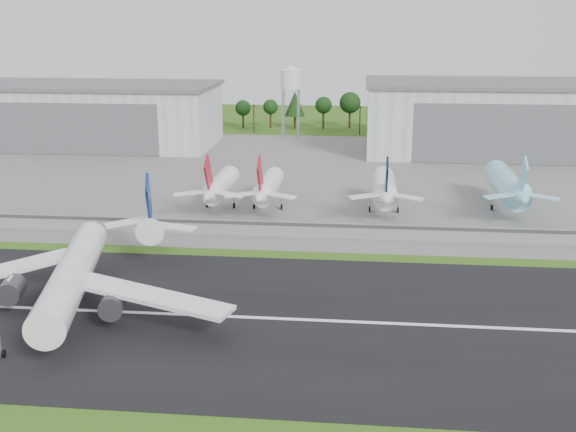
# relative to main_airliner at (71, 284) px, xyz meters

# --- Properties ---
(ground) EXTENTS (600.00, 600.00, 0.00)m
(ground) POSITION_rel_main_airliner_xyz_m (23.35, -9.57, -4.89)
(ground) COLOR #315714
(ground) RESTS_ON ground
(runway) EXTENTS (320.00, 60.00, 0.10)m
(runway) POSITION_rel_main_airliner_xyz_m (23.35, 0.43, -4.84)
(runway) COLOR black
(runway) RESTS_ON ground
(runway_centerline) EXTENTS (220.00, 1.00, 0.02)m
(runway_centerline) POSITION_rel_main_airliner_xyz_m (23.35, 0.43, -4.78)
(runway_centerline) COLOR white
(runway_centerline) RESTS_ON runway
(apron) EXTENTS (320.00, 150.00, 0.10)m
(apron) POSITION_rel_main_airliner_xyz_m (23.35, 110.43, -4.84)
(apron) COLOR slate
(apron) RESTS_ON ground
(blast_fence) EXTENTS (240.00, 0.61, 3.50)m
(blast_fence) POSITION_rel_main_airliner_xyz_m (23.35, 45.41, -3.09)
(blast_fence) COLOR gray
(blast_fence) RESTS_ON ground
(hangar_west) EXTENTS (97.00, 44.00, 23.20)m
(hangar_west) POSITION_rel_main_airliner_xyz_m (-56.65, 155.34, 6.74)
(hangar_west) COLOR silver
(hangar_west) RESTS_ON ground
(hangar_east) EXTENTS (102.00, 47.00, 25.20)m
(hangar_east) POSITION_rel_main_airliner_xyz_m (98.35, 155.34, 7.73)
(hangar_east) COLOR silver
(hangar_east) RESTS_ON ground
(water_tower) EXTENTS (8.40, 8.40, 29.40)m
(water_tower) POSITION_rel_main_airliner_xyz_m (18.35, 175.43, 19.66)
(water_tower) COLOR #99999E
(water_tower) RESTS_ON ground
(utility_poles) EXTENTS (230.00, 3.00, 12.00)m
(utility_poles) POSITION_rel_main_airliner_xyz_m (23.35, 190.43, -4.89)
(utility_poles) COLOR black
(utility_poles) RESTS_ON ground
(treeline) EXTENTS (320.00, 16.00, 22.00)m
(treeline) POSITION_rel_main_airliner_xyz_m (23.35, 205.43, -4.89)
(treeline) COLOR black
(treeline) RESTS_ON ground
(main_airliner) EXTENTS (55.90, 58.81, 18.17)m
(main_airliner) POSITION_rel_main_airliner_xyz_m (0.00, 0.00, 0.00)
(main_airliner) COLOR white
(main_airliner) RESTS_ON runway
(parked_jet_red_a) EXTENTS (7.36, 31.29, 16.41)m
(parked_jet_red_a) POSITION_rel_main_airliner_xyz_m (11.24, 66.94, 1.03)
(parked_jet_red_a) COLOR white
(parked_jet_red_a) RESTS_ON ground
(parked_jet_red_b) EXTENTS (7.36, 31.29, 16.38)m
(parked_jet_red_b) POSITION_rel_main_airliner_xyz_m (23.43, 66.94, 1.00)
(parked_jet_red_b) COLOR white
(parked_jet_red_b) RESTS_ON ground
(parked_jet_navy) EXTENTS (7.36, 31.29, 16.78)m
(parked_jet_navy) POSITION_rel_main_airliner_xyz_m (52.57, 67.00, 1.37)
(parked_jet_navy) COLOR white
(parked_jet_navy) RESTS_ON ground
(parked_jet_skyblue) EXTENTS (7.36, 37.29, 17.13)m
(parked_jet_skyblue) POSITION_rel_main_airliner_xyz_m (83.22, 72.04, 1.66)
(parked_jet_skyblue) COLOR #93DDFE
(parked_jet_skyblue) RESTS_ON ground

